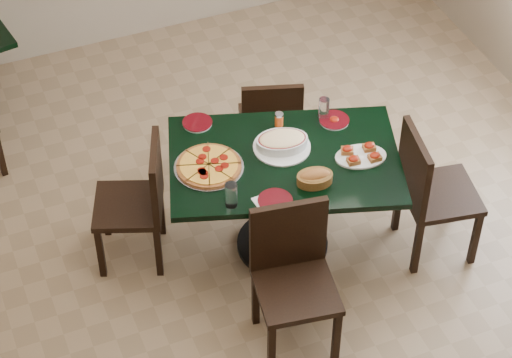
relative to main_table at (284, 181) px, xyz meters
name	(u,v)px	position (x,y,z in m)	size (l,w,h in m)	color
floor	(260,274)	(-0.23, -0.17, -0.57)	(5.50, 5.50, 0.00)	#7D6448
main_table	(284,181)	(0.00, 0.00, 0.00)	(1.56, 1.24, 0.75)	black
chair_far	(271,122)	(0.18, 0.64, -0.10)	(0.49, 0.49, 0.84)	black
chair_near	(293,270)	(-0.22, -0.64, -0.04)	(0.50, 0.50, 0.93)	black
chair_right	(428,188)	(0.80, -0.34, -0.04)	(0.50, 0.50, 0.94)	black
chair_left	(141,197)	(-0.82, 0.26, -0.07)	(0.53, 0.53, 0.88)	black
pepperoni_pizza	(209,166)	(-0.44, 0.09, 0.20)	(0.41, 0.41, 0.04)	#B1B0B7
lasagna_casserole	(282,142)	(0.02, 0.09, 0.23)	(0.34, 0.34, 0.09)	silver
bread_basket	(315,177)	(0.08, -0.25, 0.22)	(0.23, 0.18, 0.09)	brown
bruschetta_platter	(361,155)	(0.42, -0.16, 0.21)	(0.34, 0.27, 0.05)	silver
side_plate_near	(275,201)	(-0.19, -0.31, 0.19)	(0.20, 0.20, 0.02)	silver
side_plate_far_r	(334,120)	(0.42, 0.20, 0.19)	(0.19, 0.19, 0.03)	silver
side_plate_far_l	(197,123)	(-0.37, 0.49, 0.19)	(0.18, 0.18, 0.02)	silver
napkin_setting	(268,202)	(-0.23, -0.30, 0.18)	(0.15, 0.15, 0.01)	white
water_glass_a	(324,108)	(0.37, 0.26, 0.25)	(0.07, 0.07, 0.14)	white
water_glass_b	(231,195)	(-0.43, -0.24, 0.26)	(0.07, 0.07, 0.15)	white
pepper_shaker	(279,119)	(0.09, 0.29, 0.23)	(0.05, 0.05, 0.09)	#D45016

